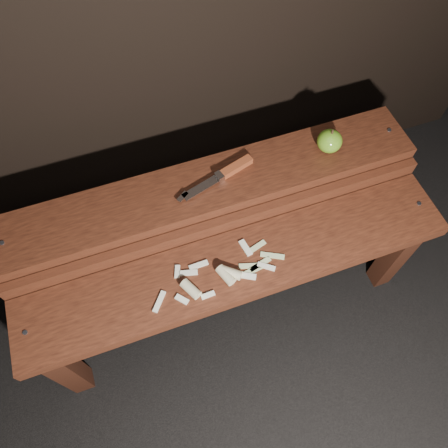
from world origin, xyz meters
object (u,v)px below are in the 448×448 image
object	(u,v)px
knife	(227,172)
apple	(330,141)
bench_front_tier	(239,276)
bench_rear_tier	(212,201)

from	to	relation	value
knife	apple	bearing A→B (deg)	-1.97
bench_front_tier	apple	distance (m)	0.46
bench_front_tier	bench_rear_tier	distance (m)	0.23
bench_front_tier	knife	distance (m)	0.29
bench_rear_tier	knife	size ratio (longest dim) A/B	4.99
apple	bench_front_tier	bearing A→B (deg)	-147.02
bench_rear_tier	apple	distance (m)	0.38
apple	knife	bearing A→B (deg)	178.03
bench_front_tier	apple	bearing A→B (deg)	32.98
bench_front_tier	bench_rear_tier	size ratio (longest dim) A/B	1.00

